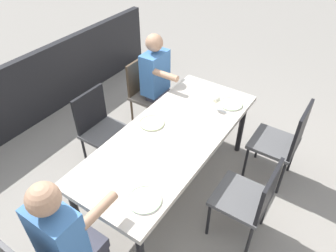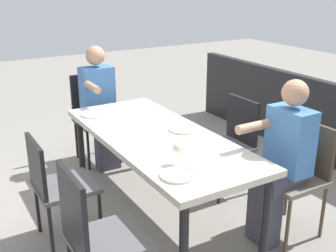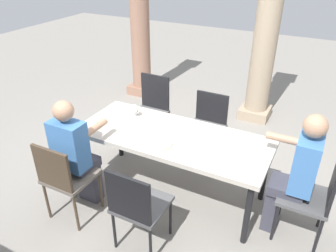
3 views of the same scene
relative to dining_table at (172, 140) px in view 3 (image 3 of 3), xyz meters
The scene contains 21 objects.
ground_plane 0.68m from the dining_table, ahead, with size 16.00×16.00×0.00m, color gray.
dining_table is the anchor object (origin of this frame).
chair_west_north 1.14m from the dining_table, 131.40° to the left, with size 0.44×0.44×0.96m.
chair_west_south 1.13m from the dining_table, 131.63° to the right, with size 0.44×0.44×0.90m.
chair_mid_north 0.86m from the dining_table, 84.61° to the left, with size 0.44×0.44×0.86m.
chair_mid_south 0.86m from the dining_table, 84.64° to the right, with size 0.44×0.44×0.90m.
chair_head_east 1.45m from the dining_table, ahead, with size 0.44×0.44×0.95m.
diner_woman_green 0.98m from the dining_table, 138.99° to the right, with size 0.35×0.49×1.27m.
diner_man_white 1.24m from the dining_table, ahead, with size 0.49×0.35×1.29m.
stone_column_near 2.95m from the dining_table, 127.97° to the left, with size 0.43×0.43×2.78m.
stone_column_centre 2.41m from the dining_table, 80.74° to the left, with size 0.46×0.46×2.91m.
plate_0 0.77m from the dining_table, 160.60° to the left, with size 0.24×0.24×0.02m.
wine_glass_0 0.61m from the dining_table, 164.70° to the left, with size 0.08×0.08×0.16m.
fork_0 0.91m from the dining_table, 163.74° to the left, with size 0.02×0.17×0.01m, color silver.
spoon_0 0.63m from the dining_table, 156.03° to the left, with size 0.02×0.17×0.01m, color silver.
plate_1 0.24m from the dining_table, 94.43° to the right, with size 0.24×0.24×0.02m.
fork_1 0.30m from the dining_table, 125.80° to the right, with size 0.02×0.17×0.01m, color silver.
spoon_1 0.28m from the dining_table, 60.48° to the right, with size 0.02×0.17×0.01m, color silver.
plate_2 0.78m from the dining_table, 18.66° to the left, with size 0.25×0.25×0.02m.
fork_2 0.64m from the dining_table, 22.99° to the left, with size 0.02×0.17×0.01m, color silver.
spoon_2 0.92m from the dining_table, 15.67° to the left, with size 0.02×0.17×0.01m, color silver.
Camera 3 is at (1.30, -2.62, 2.51)m, focal length 35.13 mm.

